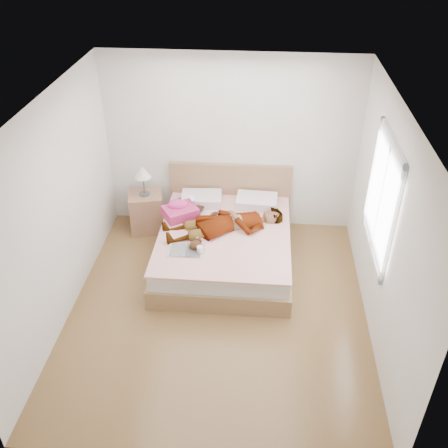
{
  "coord_description": "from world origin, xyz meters",
  "views": [
    {
      "loc": [
        0.46,
        -4.51,
        4.29
      ],
      "look_at": [
        0.0,
        0.85,
        0.7
      ],
      "focal_mm": 40.0,
      "sensor_mm": 36.0,
      "label": 1
    }
  ],
  "objects_px": {
    "nightstand": "(146,209)",
    "bed": "(225,242)",
    "woman": "(226,220)",
    "plush_toy": "(196,244)",
    "towel": "(180,210)",
    "magazine": "(185,250)",
    "coffee_mug": "(200,250)",
    "phone": "(192,198)"
  },
  "relations": [
    {
      "from": "woman",
      "to": "coffee_mug",
      "type": "height_order",
      "value": "woman"
    },
    {
      "from": "magazine",
      "to": "nightstand",
      "type": "xyz_separation_m",
      "value": [
        -0.78,
        1.2,
        -0.17
      ]
    },
    {
      "from": "towel",
      "to": "bed",
      "type": "bearing_deg",
      "value": -20.73
    },
    {
      "from": "towel",
      "to": "coffee_mug",
      "type": "height_order",
      "value": "towel"
    },
    {
      "from": "towel",
      "to": "magazine",
      "type": "height_order",
      "value": "towel"
    },
    {
      "from": "magazine",
      "to": "plush_toy",
      "type": "relative_size",
      "value": 1.94
    },
    {
      "from": "plush_toy",
      "to": "nightstand",
      "type": "distance_m",
      "value": 1.47
    },
    {
      "from": "bed",
      "to": "magazine",
      "type": "bearing_deg",
      "value": -129.43
    },
    {
      "from": "nightstand",
      "to": "woman",
      "type": "bearing_deg",
      "value": -26.81
    },
    {
      "from": "towel",
      "to": "plush_toy",
      "type": "height_order",
      "value": "towel"
    },
    {
      "from": "plush_toy",
      "to": "nightstand",
      "type": "height_order",
      "value": "nightstand"
    },
    {
      "from": "woman",
      "to": "phone",
      "type": "relative_size",
      "value": 16.47
    },
    {
      "from": "plush_toy",
      "to": "nightstand",
      "type": "relative_size",
      "value": 0.22
    },
    {
      "from": "bed",
      "to": "magazine",
      "type": "distance_m",
      "value": 0.76
    },
    {
      "from": "woman",
      "to": "magazine",
      "type": "distance_m",
      "value": 0.74
    },
    {
      "from": "coffee_mug",
      "to": "woman",
      "type": "bearing_deg",
      "value": 65.87
    },
    {
      "from": "bed",
      "to": "coffee_mug",
      "type": "relative_size",
      "value": 17.12
    },
    {
      "from": "coffee_mug",
      "to": "nightstand",
      "type": "bearing_deg",
      "value": 128.57
    },
    {
      "from": "woman",
      "to": "bed",
      "type": "relative_size",
      "value": 0.81
    },
    {
      "from": "towel",
      "to": "nightstand",
      "type": "height_order",
      "value": "nightstand"
    },
    {
      "from": "coffee_mug",
      "to": "plush_toy",
      "type": "xyz_separation_m",
      "value": [
        -0.07,
        0.09,
        0.01
      ]
    },
    {
      "from": "bed",
      "to": "towel",
      "type": "relative_size",
      "value": 3.67
    },
    {
      "from": "woman",
      "to": "nightstand",
      "type": "distance_m",
      "value": 1.42
    },
    {
      "from": "towel",
      "to": "plush_toy",
      "type": "distance_m",
      "value": 0.8
    },
    {
      "from": "magazine",
      "to": "towel",
      "type": "bearing_deg",
      "value": 103.99
    },
    {
      "from": "towel",
      "to": "coffee_mug",
      "type": "relative_size",
      "value": 4.66
    },
    {
      "from": "plush_toy",
      "to": "magazine",
      "type": "bearing_deg",
      "value": -149.56
    },
    {
      "from": "magazine",
      "to": "coffee_mug",
      "type": "relative_size",
      "value": 3.65
    },
    {
      "from": "woman",
      "to": "nightstand",
      "type": "bearing_deg",
      "value": -137.82
    },
    {
      "from": "woman",
      "to": "plush_toy",
      "type": "bearing_deg",
      "value": -54.83
    },
    {
      "from": "bed",
      "to": "plush_toy",
      "type": "height_order",
      "value": "bed"
    },
    {
      "from": "towel",
      "to": "nightstand",
      "type": "distance_m",
      "value": 0.75
    },
    {
      "from": "nightstand",
      "to": "plush_toy",
      "type": "bearing_deg",
      "value": -51.3
    },
    {
      "from": "nightstand",
      "to": "bed",
      "type": "bearing_deg",
      "value": -27.57
    },
    {
      "from": "nightstand",
      "to": "magazine",
      "type": "bearing_deg",
      "value": -56.93
    },
    {
      "from": "coffee_mug",
      "to": "bed",
      "type": "bearing_deg",
      "value": 65.38
    },
    {
      "from": "woman",
      "to": "magazine",
      "type": "height_order",
      "value": "woman"
    },
    {
      "from": "coffee_mug",
      "to": "plush_toy",
      "type": "bearing_deg",
      "value": 126.94
    },
    {
      "from": "phone",
      "to": "magazine",
      "type": "bearing_deg",
      "value": -108.63
    },
    {
      "from": "bed",
      "to": "nightstand",
      "type": "distance_m",
      "value": 1.4
    },
    {
      "from": "towel",
      "to": "nightstand",
      "type": "bearing_deg",
      "value": 145.64
    },
    {
      "from": "woman",
      "to": "bed",
      "type": "bearing_deg",
      "value": -28.84
    }
  ]
}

